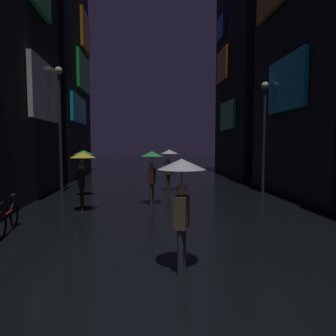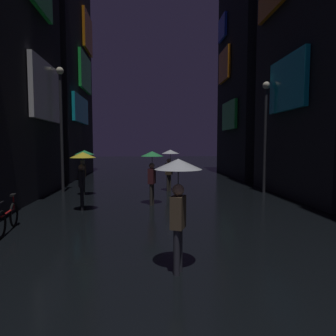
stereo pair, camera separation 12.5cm
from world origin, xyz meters
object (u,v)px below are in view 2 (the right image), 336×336
object	(u,v)px
pedestrian_midstreet_left_clear	(178,183)
streetlamp_right_far	(265,124)
pedestrian_near_crossing_green	(152,163)
pedestrian_foreground_right_yellow	(82,165)
bicycle_parked_at_storefront	(8,218)
pedestrian_far_right_green	(84,160)
pedestrian_foreground_left_clear	(170,159)
streetlamp_left_far	(61,116)

from	to	relation	value
pedestrian_midstreet_left_clear	streetlamp_right_far	xyz separation A→B (m)	(5.25, 8.82, 1.73)
pedestrian_near_crossing_green	streetlamp_right_far	size ratio (longest dim) A/B	0.39
pedestrian_foreground_right_yellow	pedestrian_near_crossing_green	bearing A→B (deg)	20.34
pedestrian_near_crossing_green	bicycle_parked_at_storefront	world-z (taller)	pedestrian_near_crossing_green
pedestrian_midstreet_left_clear	pedestrian_near_crossing_green	world-z (taller)	same
pedestrian_far_right_green	pedestrian_midstreet_left_clear	world-z (taller)	same
pedestrian_far_right_green	pedestrian_midstreet_left_clear	size ratio (longest dim) A/B	1.00
pedestrian_far_right_green	pedestrian_near_crossing_green	bearing A→B (deg)	-38.11
bicycle_parked_at_storefront	pedestrian_foreground_left_clear	bearing A→B (deg)	54.14
streetlamp_left_far	pedestrian_foreground_left_clear	bearing A→B (deg)	-0.49
pedestrian_far_right_green	pedestrian_near_crossing_green	size ratio (longest dim) A/B	1.00
pedestrian_midstreet_left_clear	pedestrian_near_crossing_green	size ratio (longest dim) A/B	1.00
streetlamp_left_far	streetlamp_right_far	distance (m)	10.06
pedestrian_midstreet_left_clear	pedestrian_foreground_right_yellow	size ratio (longest dim) A/B	1.00
pedestrian_foreground_right_yellow	pedestrian_foreground_left_clear	world-z (taller)	same
pedestrian_far_right_green	pedestrian_foreground_left_clear	xyz separation A→B (m)	(4.13, 0.99, 0.00)
pedestrian_midstreet_left_clear	bicycle_parked_at_storefront	xyz separation A→B (m)	(-4.36, 2.85, -1.28)
pedestrian_far_right_green	pedestrian_foreground_left_clear	distance (m)	4.24
bicycle_parked_at_storefront	pedestrian_far_right_green	bearing A→B (deg)	81.61
bicycle_parked_at_storefront	streetlamp_left_far	size ratio (longest dim) A/B	0.29
pedestrian_far_right_green	pedestrian_foreground_left_clear	size ratio (longest dim) A/B	1.00
pedestrian_near_crossing_green	pedestrian_foreground_left_clear	size ratio (longest dim) A/B	1.00
bicycle_parked_at_storefront	streetlamp_right_far	size ratio (longest dim) A/B	0.33
bicycle_parked_at_storefront	streetlamp_right_far	bearing A→B (deg)	31.86
pedestrian_far_right_green	streetlamp_right_far	bearing A→B (deg)	0.25
bicycle_parked_at_storefront	streetlamp_left_far	xyz separation A→B (m)	(-0.40, 6.96, 3.41)
pedestrian_midstreet_left_clear	bicycle_parked_at_storefront	distance (m)	5.36
pedestrian_far_right_green	pedestrian_foreground_right_yellow	world-z (taller)	same
pedestrian_far_right_green	bicycle_parked_at_storefront	world-z (taller)	pedestrian_far_right_green
pedestrian_near_crossing_green	pedestrian_foreground_right_yellow	xyz separation A→B (m)	(-2.51, -0.93, 0.00)
pedestrian_midstreet_left_clear	pedestrian_foreground_right_yellow	world-z (taller)	same
pedestrian_far_right_green	bicycle_parked_at_storefront	xyz separation A→B (m)	(-0.87, -5.93, -1.28)
pedestrian_far_right_green	pedestrian_midstreet_left_clear	distance (m)	9.44
streetlamp_left_far	streetlamp_right_far	size ratio (longest dim) A/B	1.14
pedestrian_far_right_green	streetlamp_left_far	distance (m)	2.69
pedestrian_foreground_right_yellow	pedestrian_foreground_left_clear	size ratio (longest dim) A/B	1.00
pedestrian_far_right_green	pedestrian_foreground_left_clear	bearing A→B (deg)	13.49
pedestrian_foreground_right_yellow	bicycle_parked_at_storefront	size ratio (longest dim) A/B	1.17
pedestrian_far_right_green	pedestrian_midstreet_left_clear	bearing A→B (deg)	-68.37
pedestrian_midstreet_left_clear	streetlamp_right_far	size ratio (longest dim) A/B	0.39
pedestrian_near_crossing_green	pedestrian_foreground_left_clear	bearing A→B (deg)	73.99
bicycle_parked_at_storefront	streetlamp_left_far	bearing A→B (deg)	93.27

